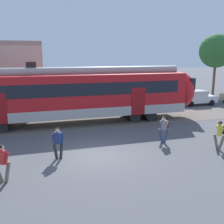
{
  "coord_description": "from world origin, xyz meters",
  "views": [
    {
      "loc": [
        -2.93,
        -12.65,
        5.27
      ],
      "look_at": [
        1.76,
        3.2,
        1.6
      ],
      "focal_mm": 42.0,
      "sensor_mm": 36.0,
      "label": 1
    }
  ],
  "objects": [
    {
      "name": "pedestrian_red",
      "position": [
        -4.42,
        -1.69,
        0.96
      ],
      "size": [
        0.7,
        0.46,
        1.67
      ],
      "color": "#6B6051",
      "rests_on": "ground"
    },
    {
      "name": "parked_car_white",
      "position": [
        13.39,
        10.91,
        0.78
      ],
      "size": [
        4.01,
        1.78,
        1.54
      ],
      "color": "silver",
      "rests_on": "ground"
    },
    {
      "name": "pedestrian_grey",
      "position": [
        4.36,
        0.95,
        0.99
      ],
      "size": [
        0.61,
        0.61,
        1.67
      ],
      "color": "navy",
      "rests_on": "ground"
    },
    {
      "name": "pedestrian_yellow",
      "position": [
        6.79,
        -0.98,
        0.99
      ],
      "size": [
        0.54,
        0.67,
        1.67
      ],
      "color": "#6B6051",
      "rests_on": "ground"
    },
    {
      "name": "ground_plane",
      "position": [
        0.0,
        0.0,
        0.0
      ],
      "size": [
        160.0,
        160.0,
        0.0
      ],
      "primitive_type": "plane",
      "color": "#515156"
    },
    {
      "name": "pedestrian_navy",
      "position": [
        -1.96,
        0.25,
        0.99
      ],
      "size": [
        0.67,
        0.55,
        1.67
      ],
      "color": "#28282D",
      "rests_on": "ground"
    },
    {
      "name": "street_tree_right",
      "position": [
        19.64,
        16.52,
        5.64
      ],
      "size": [
        4.28,
        4.28,
        7.8
      ],
      "color": "brown",
      "rests_on": "ground"
    }
  ]
}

